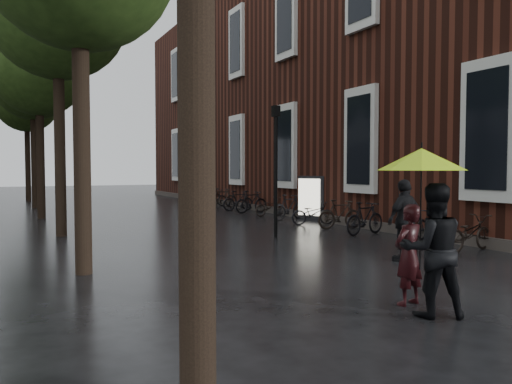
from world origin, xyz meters
TOP-DOWN VIEW (x-y plane):
  - brick_building at (10.47, 19.46)m, footprint 10.20×33.20m
  - street_trees at (-3.99, 15.91)m, footprint 4.33×34.03m
  - person_burgundy at (-0.11, 2.51)m, footprint 0.61×0.45m
  - person_black at (-0.24, 1.93)m, footprint 1.11×1.02m
  - lime_umbrella at (-0.26, 2.14)m, footprint 1.22×1.22m
  - pedestrian_walking at (2.39, 5.21)m, footprint 1.11×0.59m
  - parked_bicycles at (4.63, 14.90)m, footprint 2.09×19.13m
  - ad_lightbox at (5.32, 13.31)m, footprint 0.27×1.16m
  - lamp_post at (1.71, 9.78)m, footprint 0.20×0.20m
  - cycle_sign at (-2.72, 17.50)m, footprint 0.16×0.54m

SIDE VIEW (x-z plane):
  - parked_bicycles at x=4.63m, z-range -0.05..1.00m
  - person_burgundy at x=-0.11m, z-range 0.00..1.51m
  - ad_lightbox at x=5.32m, z-range 0.01..1.76m
  - pedestrian_walking at x=2.39m, z-range 0.00..1.80m
  - person_black at x=-0.24m, z-range 0.00..1.83m
  - cycle_sign at x=-2.72m, z-range 0.48..3.44m
  - lime_umbrella at x=-0.26m, z-range 1.27..3.05m
  - lamp_post at x=1.71m, z-range 0.41..4.28m
  - brick_building at x=10.47m, z-range -0.01..11.99m
  - street_trees at x=-3.99m, z-range 1.88..10.79m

